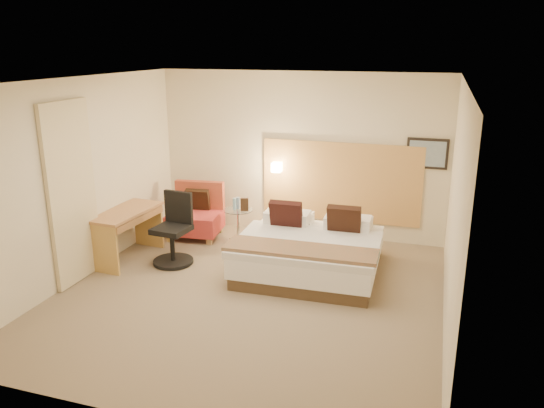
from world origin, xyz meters
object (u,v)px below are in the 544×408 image
(bed, at_px, (310,251))
(side_table, at_px, (238,223))
(lounge_chair, at_px, (196,215))
(desk_chair, at_px, (174,235))
(desk, at_px, (127,221))

(bed, height_order, side_table, bed)
(lounge_chair, xyz_separation_m, desk_chair, (0.19, -1.15, 0.08))
(desk_chair, bearing_deg, side_table, 63.03)
(side_table, bearing_deg, desk_chair, -116.97)
(lounge_chair, distance_m, desk_chair, 1.17)
(side_table, relative_size, desk_chair, 0.58)
(bed, bearing_deg, desk_chair, -171.62)
(lounge_chair, bearing_deg, desk_chair, -80.48)
(bed, bearing_deg, lounge_chair, 158.46)
(side_table, distance_m, desk, 1.79)
(bed, bearing_deg, side_table, 149.35)
(bed, relative_size, desk, 1.60)
(lounge_chair, distance_m, side_table, 0.77)
(bed, distance_m, side_table, 1.64)
(bed, distance_m, desk, 2.73)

